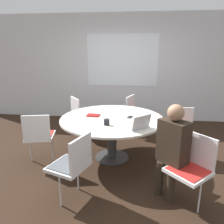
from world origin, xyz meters
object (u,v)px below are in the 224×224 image
Objects in this scene: laptop at (138,125)px; coffee_cup at (107,122)px; cell_phone at (130,117)px; spiral_notebook at (93,115)px; chair_3 at (81,113)px; chair_4 at (39,134)px; chair_1 at (182,129)px; chair_5 at (73,162)px; handbag at (114,123)px; person_0 at (172,144)px; chair_2 at (136,112)px; chair_0 at (192,164)px.

laptop reaches higher than coffee_cup.
spiral_notebook is at bearing 178.98° from cell_phone.
chair_3 is at bearing 117.52° from spiral_notebook.
chair_4 reaches higher than coffee_cup.
chair_1 is 1.54m from spiral_notebook.
handbag is at bearing 14.98° from chair_5.
chair_4 is 1.00× the size of chair_5.
chair_3 is at bearing -1.94° from person_0.
chair_2 is 1.00× the size of chair_5.
person_0 is at bearing 34.78° from chair_2.
chair_3 reaches higher than spiral_notebook.
person_0 is (0.47, -2.05, 0.19)m from chair_2.
chair_2 reaches higher than handbag.
laptop is 0.54m from cell_phone.
person_0 is 7.85× the size of cell_phone.
chair_0 is at bearing -65.62° from chair_5.
chair_1 reaches higher than coffee_cup.
chair_4 is 9.55× the size of coffee_cup.
coffee_cup is (-0.48, 0.10, -0.01)m from laptop.
chair_3 reaches higher than coffee_cup.
laptop reaches higher than chair_0.
chair_1 is 5.59× the size of cell_phone.
chair_3 is 1.00× the size of chair_4.
chair_2 is 2.11× the size of laptop.
coffee_cup is at bearing -1.31° from chair_5.
chair_1 is 1.85m from handbag.
chair_3 is 5.59× the size of cell_phone.
chair_2 is 3.81× the size of spiral_notebook.
chair_1 is at bearing -43.98° from handbag.
spiral_notebook reaches higher than handbag.
chair_3 is 0.71× the size of person_0.
chair_0 is at bearing -160.94° from person_0.
laptop is at bearing 23.87° from chair_2.
chair_3 is (-1.85, 1.95, 0.00)m from chair_0.
cell_phone is at bearing -8.15° from chair_0.
spiral_notebook is 2.51× the size of coffee_cup.
spiral_notebook is 1.49m from handbag.
chair_4 is at bearing 177.31° from coffee_cup.
handbag is (-0.08, 1.78, -0.64)m from coffee_cup.
handbag is at bearing -17.54° from chair_0.
chair_3 is 1.85m from laptop.
laptop reaches higher than cell_phone.
chair_2 is 2.11m from chair_4.
spiral_notebook is at bearing 19.45° from chair_5.
chair_3 is 0.97m from spiral_notebook.
person_0 reaches higher than handbag.
chair_0 reaches higher than cell_phone.
laptop reaches higher than handbag.
spiral_notebook is at bearing -99.19° from handbag.
chair_5 is 1.24m from spiral_notebook.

